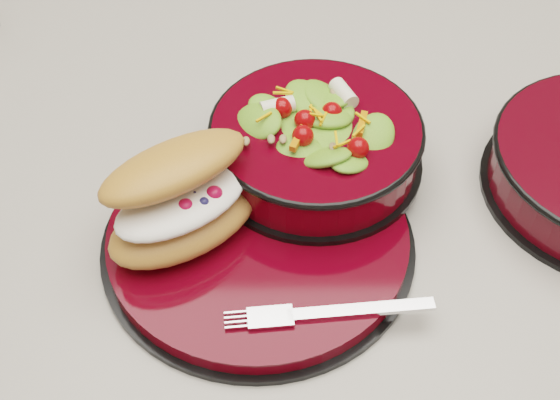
{
  "coord_description": "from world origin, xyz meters",
  "views": [
    {
      "loc": [
        0.14,
        -0.6,
        1.45
      ],
      "look_at": [
        0.15,
        -0.14,
        0.94
      ],
      "focal_mm": 50.0,
      "sensor_mm": 36.0,
      "label": 1
    }
  ],
  "objects_px": {
    "dinner_plate": "(259,239)",
    "croissant": "(182,199)",
    "salad_bowl": "(316,138)",
    "fork": "(334,312)",
    "island_counter": "(179,353)"
  },
  "relations": [
    {
      "from": "dinner_plate",
      "to": "croissant",
      "type": "distance_m",
      "value": 0.08
    },
    {
      "from": "salad_bowl",
      "to": "fork",
      "type": "bearing_deg",
      "value": -87.12
    },
    {
      "from": "dinner_plate",
      "to": "salad_bowl",
      "type": "relative_size",
      "value": 1.38
    },
    {
      "from": "salad_bowl",
      "to": "croissant",
      "type": "height_order",
      "value": "salad_bowl"
    },
    {
      "from": "island_counter",
      "to": "dinner_plate",
      "type": "height_order",
      "value": "dinner_plate"
    },
    {
      "from": "island_counter",
      "to": "fork",
      "type": "relative_size",
      "value": 8.03
    },
    {
      "from": "island_counter",
      "to": "dinner_plate",
      "type": "xyz_separation_m",
      "value": [
        0.13,
        -0.16,
        0.46
      ]
    },
    {
      "from": "croissant",
      "to": "fork",
      "type": "height_order",
      "value": "croissant"
    },
    {
      "from": "salad_bowl",
      "to": "fork",
      "type": "xyz_separation_m",
      "value": [
        0.01,
        -0.17,
        -0.03
      ]
    },
    {
      "from": "island_counter",
      "to": "croissant",
      "type": "bearing_deg",
      "value": -68.02
    },
    {
      "from": "fork",
      "to": "island_counter",
      "type": "bearing_deg",
      "value": 32.84
    },
    {
      "from": "dinner_plate",
      "to": "fork",
      "type": "relative_size",
      "value": 1.83
    },
    {
      "from": "island_counter",
      "to": "salad_bowl",
      "type": "bearing_deg",
      "value": -21.64
    },
    {
      "from": "salad_bowl",
      "to": "croissant",
      "type": "bearing_deg",
      "value": -145.15
    },
    {
      "from": "croissant",
      "to": "fork",
      "type": "distance_m",
      "value": 0.16
    }
  ]
}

